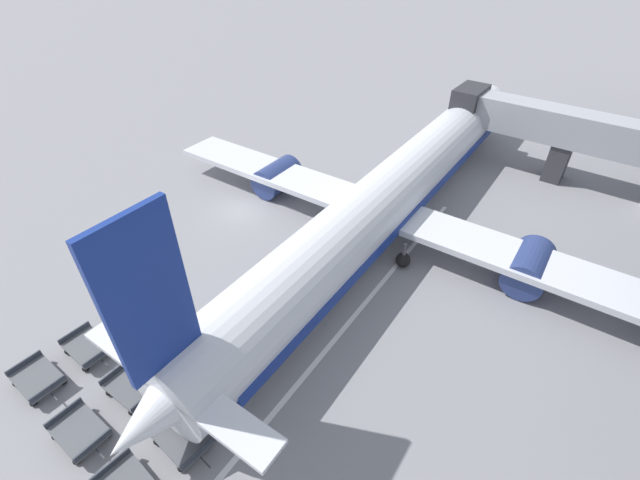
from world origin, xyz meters
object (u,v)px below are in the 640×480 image
baggage_dolly_row_mid_a_col_b (132,387)px  baggage_dolly_row_mid_a_col_a (88,347)px  baggage_dolly_row_near_col_b (80,432)px  baggage_dolly_row_near_col_a (38,379)px  baggage_dolly_row_mid_a_col_c (182,438)px  airplane (391,195)px

baggage_dolly_row_mid_a_col_b → baggage_dolly_row_mid_a_col_a: bearing=174.2°
baggage_dolly_row_near_col_b → baggage_dolly_row_near_col_a: bearing=172.0°
baggage_dolly_row_near_col_b → baggage_dolly_row_mid_a_col_c: size_ratio=0.99×
airplane → baggage_dolly_row_mid_a_col_b: bearing=-103.8°
airplane → baggage_dolly_row_mid_a_col_a: airplane is taller
baggage_dolly_row_near_col_b → baggage_dolly_row_mid_a_col_b: (0.15, 2.82, 0.00)m
baggage_dolly_row_near_col_a → baggage_dolly_row_mid_a_col_a: bearing=81.1°
baggage_dolly_row_near_col_a → baggage_dolly_row_mid_a_col_c: 8.80m
airplane → baggage_dolly_row_mid_a_col_a: (-9.09, -19.81, -2.35)m
baggage_dolly_row_near_col_a → baggage_dolly_row_mid_a_col_b: bearing=25.9°
baggage_dolly_row_near_col_a → baggage_dolly_row_mid_a_col_a: (0.41, 2.62, 0.00)m
baggage_dolly_row_near_col_a → baggage_dolly_row_mid_a_col_c: bearing=10.7°
baggage_dolly_row_near_col_b → airplane: bearing=77.5°
baggage_dolly_row_mid_a_col_b → baggage_dolly_row_mid_a_col_c: bearing=-8.0°
baggage_dolly_row_near_col_b → baggage_dolly_row_mid_a_col_c: 4.81m
baggage_dolly_row_mid_a_col_a → airplane: bearing=65.3°
baggage_dolly_row_near_col_b → baggage_dolly_row_mid_a_col_c: same height
baggage_dolly_row_mid_a_col_b → baggage_dolly_row_mid_a_col_c: size_ratio=0.99×
baggage_dolly_row_near_col_a → baggage_dolly_row_mid_a_col_a: 2.65m
airplane → baggage_dolly_row_mid_a_col_b: 20.96m
baggage_dolly_row_near_col_a → baggage_dolly_row_near_col_b: 4.44m
baggage_dolly_row_mid_a_col_c → airplane: bearing=87.6°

